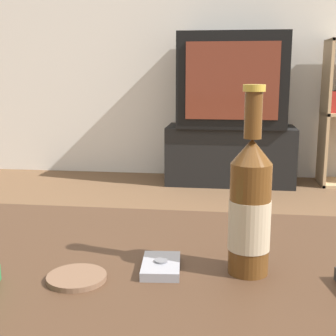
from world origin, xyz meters
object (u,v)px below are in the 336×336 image
television (232,80)px  beer_bottle (250,208)px  tv_stand (230,155)px  cell_phone (161,266)px

television → beer_bottle: 2.66m
tv_stand → cell_phone: (-0.11, -2.67, 0.29)m
television → beer_bottle: size_ratio=2.57×
tv_stand → beer_bottle: size_ratio=3.13×
television → tv_stand: bearing=90.0°
television → cell_phone: television is taller
tv_stand → television: bearing=-90.0°
beer_bottle → television: bearing=90.6°
cell_phone → beer_bottle: bearing=-0.8°
tv_stand → beer_bottle: 2.68m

